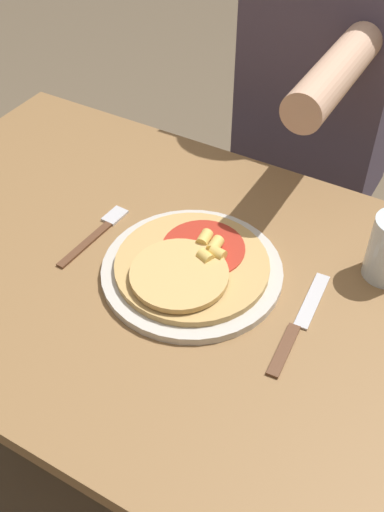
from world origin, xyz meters
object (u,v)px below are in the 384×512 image
dining_table (204,332)px  knife (299,324)px  pizza (191,265)px  plate (192,271)px  person_diner (320,99)px  fork (98,232)px

dining_table → knife: 0.20m
knife → pizza: bearing=177.6°
plate → pizza: pizza is taller
dining_table → person_diner: person_diner is taller
dining_table → pizza: pizza is taller
fork → dining_table: bearing=-4.7°
fork → person_diner: (0.18, 0.59, 0.02)m
plate → knife: size_ratio=1.33×
plate → knife: bearing=-4.1°
fork → knife: (0.38, -0.02, 0.00)m
fork → plate: bearing=-1.2°
person_diner → knife: bearing=-71.4°
plate → fork: size_ratio=1.67×
pizza → person_diner: person_diner is taller
person_diner → pizza: bearing=-88.8°
plate → fork: bearing=178.8°
dining_table → knife: (0.16, 0.00, 0.12)m
dining_table → pizza: size_ratio=5.13×
fork → knife: same height
fork → pizza: bearing=-2.8°
person_diner → fork: bearing=-107.1°
fork → knife: bearing=-2.6°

